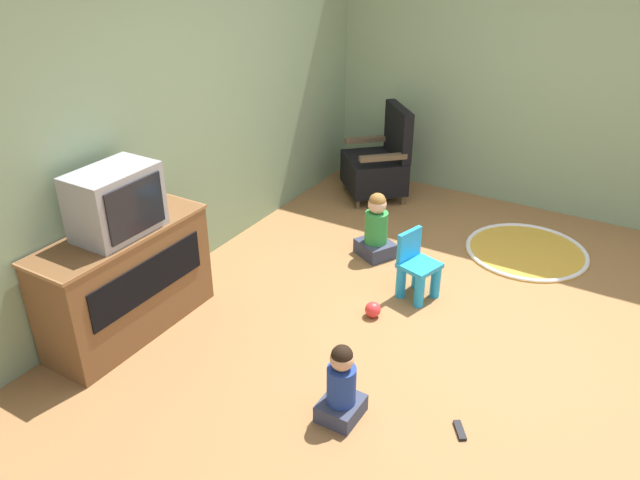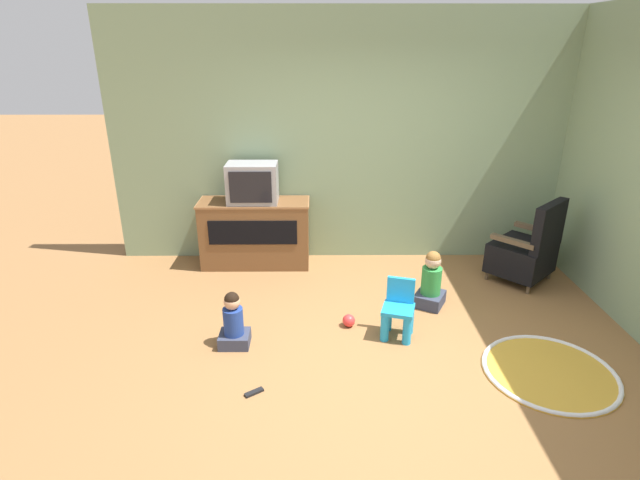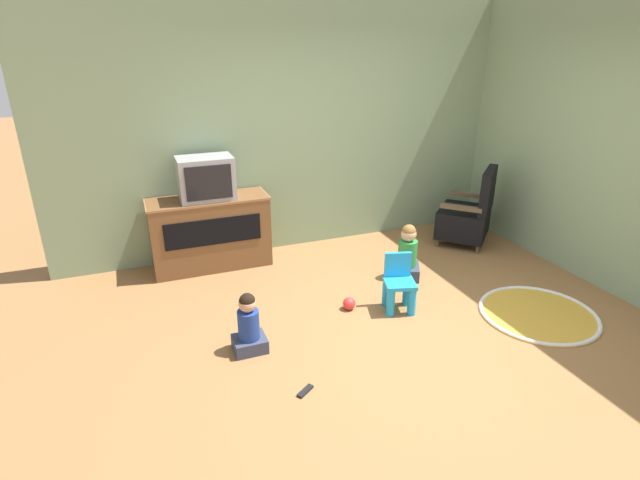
{
  "view_description": "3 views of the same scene",
  "coord_description": "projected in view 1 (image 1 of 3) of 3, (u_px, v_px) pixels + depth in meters",
  "views": [
    {
      "loc": [
        -3.81,
        -1.1,
        2.7
      ],
      "look_at": [
        -0.54,
        0.86,
        0.66
      ],
      "focal_mm": 35.0,
      "sensor_mm": 36.0,
      "label": 1
    },
    {
      "loc": [
        -0.62,
        -3.52,
        2.5
      ],
      "look_at": [
        -0.59,
        0.97,
        0.7
      ],
      "focal_mm": 28.0,
      "sensor_mm": 36.0,
      "label": 2
    },
    {
      "loc": [
        -2.05,
        -3.17,
        2.4
      ],
      "look_at": [
        -0.55,
        0.7,
        0.67
      ],
      "focal_mm": 28.0,
      "sensor_mm": 36.0,
      "label": 3
    }
  ],
  "objects": [
    {
      "name": "child_watching_center",
      "position": [
        341.0,
        387.0,
        3.64
      ],
      "size": [
        0.26,
        0.23,
        0.52
      ],
      "rotation": [
        0.0,
        0.0,
        -0.0
      ],
      "color": "#33384C",
      "rests_on": "ground_plane"
    },
    {
      "name": "child_watching_left",
      "position": [
        376.0,
        229.0,
        5.36
      ],
      "size": [
        0.37,
        0.39,
        0.59
      ],
      "rotation": [
        0.0,
        0.0,
        1.08
      ],
      "color": "#33384C",
      "rests_on": "ground_plane"
    },
    {
      "name": "television",
      "position": [
        116.0,
        202.0,
        4.04
      ],
      "size": [
        0.56,
        0.37,
        0.45
      ],
      "color": "#939399",
      "rests_on": "tv_cabinet"
    },
    {
      "name": "black_armchair",
      "position": [
        379.0,
        164.0,
        6.44
      ],
      "size": [
        0.84,
        0.84,
        0.95
      ],
      "rotation": [
        0.0,
        0.0,
        3.9
      ],
      "color": "brown",
      "rests_on": "ground_plane"
    },
    {
      "name": "remote_control",
      "position": [
        460.0,
        430.0,
        3.63
      ],
      "size": [
        0.15,
        0.12,
        0.02
      ],
      "rotation": [
        0.0,
        0.0,
        0.6
      ],
      "color": "black",
      "rests_on": "ground_plane"
    },
    {
      "name": "tv_cabinet",
      "position": [
        126.0,
        280.0,
        4.34
      ],
      "size": [
        1.28,
        0.47,
        0.79
      ],
      "color": "brown",
      "rests_on": "ground_plane"
    },
    {
      "name": "toy_ball",
      "position": [
        373.0,
        310.0,
        4.63
      ],
      "size": [
        0.12,
        0.12,
        0.12
      ],
      "color": "red",
      "rests_on": "ground_plane"
    },
    {
      "name": "ground_plane",
      "position": [
        456.0,
        316.0,
        4.66
      ],
      "size": [
        30.0,
        30.0,
        0.0
      ],
      "primitive_type": "plane",
      "color": "olive"
    },
    {
      "name": "wall_right",
      "position": [
        598.0,
        68.0,
        5.57
      ],
      "size": [
        0.12,
        5.33,
        2.86
      ],
      "color": "gray",
      "rests_on": "ground_plane"
    },
    {
      "name": "yellow_kid_chair",
      "position": [
        417.0,
        270.0,
        4.81
      ],
      "size": [
        0.34,
        0.33,
        0.53
      ],
      "rotation": [
        0.0,
        0.0,
        -0.28
      ],
      "color": "#1E99DB",
      "rests_on": "ground_plane"
    },
    {
      "name": "wall_back",
      "position": [
        178.0,
        95.0,
        4.77
      ],
      "size": [
        5.36,
        0.12,
        2.86
      ],
      "color": "gray",
      "rests_on": "ground_plane"
    },
    {
      "name": "play_mat",
      "position": [
        526.0,
        251.0,
        5.52
      ],
      "size": [
        1.06,
        1.06,
        0.04
      ],
      "color": "gold",
      "rests_on": "ground_plane"
    }
  ]
}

